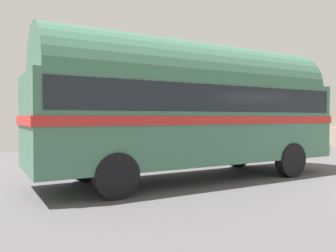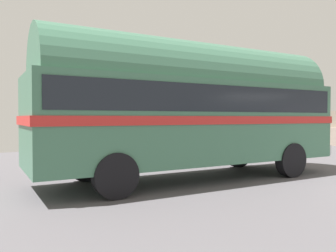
{
  "view_description": "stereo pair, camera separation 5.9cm",
  "coord_description": "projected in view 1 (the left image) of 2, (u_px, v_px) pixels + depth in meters",
  "views": [
    {
      "loc": [
        1.18,
        -9.42,
        1.69
      ],
      "look_at": [
        -5.74,
        -3.38,
        1.46
      ],
      "focal_mm": 35.91,
      "sensor_mm": 36.0,
      "label": 1
    },
    {
      "loc": [
        1.21,
        -9.38,
        1.69
      ],
      "look_at": [
        -5.74,
        -3.38,
        1.46
      ],
      "focal_mm": 35.91,
      "sensor_mm": 36.0,
      "label": 2
    }
  ],
  "objects": [
    {
      "name": "vintage_coach",
      "position": [
        192.0,
        104.0,
        9.08
      ],
      "size": [
        4.07,
        8.89,
        3.7
      ],
      "rotation": [
        0.0,
        0.0,
        -0.2
      ],
      "color": "black",
      "rests_on": "ground"
    }
  ]
}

